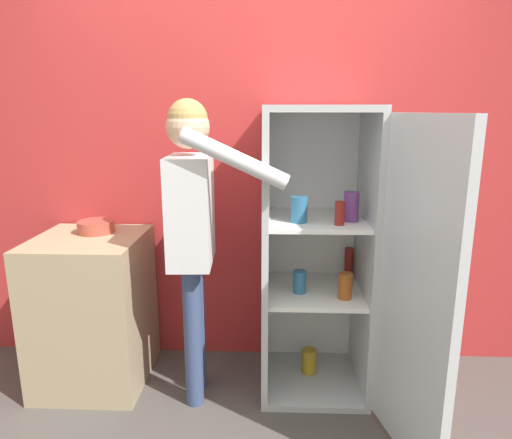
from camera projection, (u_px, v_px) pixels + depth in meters
wall_back at (248, 164)px, 2.83m from camera, size 7.00×0.06×2.55m
refrigerator at (333, 259)px, 2.50m from camera, size 0.77×1.19×1.63m
person at (192, 213)px, 2.39m from camera, size 0.63×0.51×1.66m
counter at (93, 310)px, 2.70m from camera, size 0.60×0.63×0.89m
bowl at (96, 227)px, 2.69m from camera, size 0.21×0.21×0.07m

